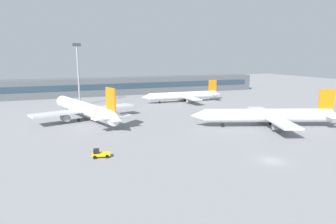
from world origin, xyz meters
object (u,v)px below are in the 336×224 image
(airplane_near, at_px, (266,116))
(floodlight_tower_west, at_px, (78,70))
(airplane_mid, at_px, (84,109))
(baggage_tug_yellow, at_px, (100,154))
(airplane_far, at_px, (183,96))

(airplane_near, height_order, floodlight_tower_west, floodlight_tower_west)
(airplane_mid, xyz_separation_m, baggage_tug_yellow, (-0.73, -38.33, -2.79))
(floodlight_tower_west, bearing_deg, airplane_mid, -92.20)
(baggage_tug_yellow, relative_size, floodlight_tower_west, 0.15)
(airplane_mid, distance_m, floodlight_tower_west, 31.10)
(airplane_near, xyz_separation_m, baggage_tug_yellow, (-48.43, -9.03, -2.51))
(baggage_tug_yellow, bearing_deg, floodlight_tower_west, 88.43)
(airplane_mid, height_order, airplane_far, airplane_mid)
(airplane_far, bearing_deg, floodlight_tower_west, 170.82)
(airplane_near, height_order, airplane_far, airplane_near)
(airplane_far, xyz_separation_m, floodlight_tower_west, (-43.40, 7.01, 11.73))
(airplane_far, xyz_separation_m, baggage_tug_yellow, (-45.25, -60.38, -2.06))
(airplane_near, height_order, airplane_mid, airplane_mid)
(airplane_far, bearing_deg, airplane_mid, -153.65)
(airplane_mid, bearing_deg, airplane_near, -31.56)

